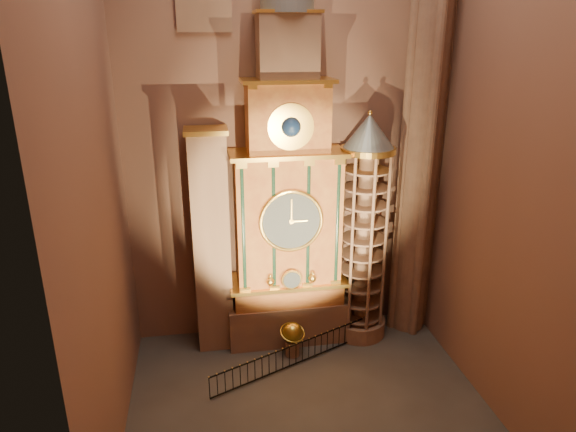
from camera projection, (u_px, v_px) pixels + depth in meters
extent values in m
plane|color=#383330|center=(308.00, 404.00, 20.30)|extent=(14.00, 14.00, 0.00)
plane|color=#8D5D4C|center=(283.00, 103.00, 22.17)|extent=(22.00, 0.00, 22.00)
plane|color=#8D5D4C|center=(87.00, 134.00, 15.48)|extent=(0.00, 22.00, 22.00)
plane|color=#8D5D4C|center=(511.00, 121.00, 17.72)|extent=(0.00, 22.00, 22.00)
cube|color=#8C634C|center=(287.00, 317.00, 24.61)|extent=(5.60, 2.20, 2.00)
cube|color=brown|center=(287.00, 289.00, 24.10)|extent=(5.00, 2.00, 1.00)
cube|color=gold|center=(287.00, 279.00, 23.87)|extent=(5.40, 2.30, 0.18)
cube|color=brown|center=(287.00, 220.00, 22.92)|extent=(4.60, 2.00, 6.00)
cylinder|color=black|center=(243.00, 229.00, 21.80)|extent=(0.32, 0.32, 5.60)
cylinder|color=black|center=(273.00, 227.00, 22.01)|extent=(0.32, 0.32, 5.60)
cylinder|color=black|center=(308.00, 225.00, 22.24)|extent=(0.32, 0.32, 5.60)
cylinder|color=black|center=(337.00, 224.00, 22.45)|extent=(0.32, 0.32, 5.60)
cube|color=gold|center=(287.00, 153.00, 21.85)|extent=(5.00, 2.25, 0.18)
cylinder|color=#2D3033|center=(291.00, 221.00, 21.89)|extent=(2.60, 0.12, 2.60)
torus|color=gold|center=(291.00, 221.00, 21.84)|extent=(2.80, 0.16, 2.80)
cylinder|color=gold|center=(292.00, 279.00, 22.65)|extent=(0.90, 0.10, 0.90)
sphere|color=gold|center=(270.00, 282.00, 22.57)|extent=(0.36, 0.36, 0.36)
sphere|color=gold|center=(312.00, 278.00, 22.87)|extent=(0.36, 0.36, 0.36)
cube|color=brown|center=(287.00, 119.00, 21.41)|extent=(3.40, 1.80, 3.00)
sphere|color=#0D1D41|center=(291.00, 127.00, 20.63)|extent=(0.80, 0.80, 0.80)
cube|color=gold|center=(287.00, 80.00, 20.84)|extent=(3.80, 2.00, 0.15)
cube|color=#8C634C|center=(287.00, 48.00, 20.47)|extent=(2.40, 1.60, 2.60)
cube|color=#8C634C|center=(212.00, 245.00, 22.72)|extent=(1.60, 1.40, 10.00)
cube|color=gold|center=(214.00, 290.00, 23.00)|extent=(1.35, 0.10, 2.10)
cube|color=#4B1A14|center=(214.00, 291.00, 22.95)|extent=(1.05, 0.04, 1.75)
cube|color=gold|center=(211.00, 236.00, 22.13)|extent=(1.35, 0.10, 2.10)
cube|color=#4B1A14|center=(211.00, 237.00, 22.07)|extent=(1.05, 0.04, 1.75)
cube|color=gold|center=(208.00, 178.00, 21.25)|extent=(1.35, 0.10, 2.10)
cube|color=#4B1A14|center=(208.00, 178.00, 21.20)|extent=(1.05, 0.04, 1.75)
cube|color=gold|center=(205.00, 131.00, 21.00)|extent=(1.80, 1.60, 0.20)
cylinder|color=#8C634C|center=(359.00, 325.00, 25.09)|extent=(2.50, 2.50, 0.80)
cylinder|color=#8C634C|center=(363.00, 240.00, 23.57)|extent=(0.70, 0.70, 8.20)
cylinder|color=gold|center=(368.00, 150.00, 22.16)|extent=(2.40, 2.40, 0.25)
cone|color=slate|center=(369.00, 132.00, 21.89)|extent=(2.30, 2.30, 1.50)
sphere|color=gold|center=(370.00, 113.00, 21.62)|extent=(0.20, 0.20, 0.20)
cylinder|color=#8C634C|center=(426.00, 103.00, 22.21)|extent=(1.60, 1.60, 22.00)
cylinder|color=#8C634C|center=(443.00, 103.00, 22.34)|extent=(0.44, 0.44, 22.00)
cylinder|color=#8C634C|center=(408.00, 104.00, 22.08)|extent=(0.44, 0.44, 22.00)
cylinder|color=#8C634C|center=(418.00, 101.00, 22.95)|extent=(0.44, 0.44, 22.00)
cylinder|color=#8C634C|center=(434.00, 106.00, 21.47)|extent=(0.44, 0.44, 22.00)
cylinder|color=#8C634C|center=(292.00, 348.00, 23.32)|extent=(0.62, 0.62, 0.72)
sphere|color=gold|center=(292.00, 332.00, 23.04)|extent=(0.93, 0.93, 0.93)
torus|color=gold|center=(292.00, 332.00, 23.04)|extent=(1.44, 1.40, 0.50)
cube|color=black|center=(293.00, 346.00, 22.26)|extent=(7.33, 3.30, 0.05)
cube|color=black|center=(293.00, 365.00, 22.59)|extent=(7.33, 3.30, 0.05)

